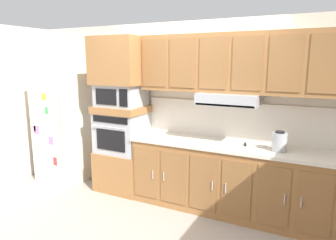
# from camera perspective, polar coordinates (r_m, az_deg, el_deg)

# --- Properties ---
(ground_plane) EXTENTS (9.60, 9.60, 0.00)m
(ground_plane) POSITION_cam_1_polar(r_m,az_deg,el_deg) (3.91, -2.38, -19.07)
(ground_plane) COLOR #9E9389
(back_kitchen_wall) EXTENTS (6.20, 0.12, 2.50)m
(back_kitchen_wall) POSITION_cam_1_polar(r_m,az_deg,el_deg) (4.45, 4.48, 1.77)
(back_kitchen_wall) COLOR beige
(back_kitchen_wall) RESTS_ON ground
(refrigerator) EXTENTS (0.76, 0.73, 1.76)m
(refrigerator) POSITION_cam_1_polar(r_m,az_deg,el_deg) (5.33, -18.77, -1.28)
(refrigerator) COLOR silver
(refrigerator) RESTS_ON ground
(oven_base_cabinet) EXTENTS (0.74, 0.62, 0.60)m
(oven_base_cabinet) POSITION_cam_1_polar(r_m,az_deg,el_deg) (4.84, -8.31, -9.18)
(oven_base_cabinet) COLOR #996638
(oven_base_cabinet) RESTS_ON ground
(built_in_oven) EXTENTS (0.70, 0.62, 0.60)m
(built_in_oven) POSITION_cam_1_polar(r_m,az_deg,el_deg) (4.67, -8.53, -2.25)
(built_in_oven) COLOR #A8AAAF
(built_in_oven) RESTS_ON oven_base_cabinet
(appliance_mid_shelf) EXTENTS (0.74, 0.62, 0.10)m
(appliance_mid_shelf) POSITION_cam_1_polar(r_m,az_deg,el_deg) (4.60, -8.63, 2.00)
(appliance_mid_shelf) COLOR #996638
(appliance_mid_shelf) RESTS_ON built_in_oven
(microwave) EXTENTS (0.64, 0.54, 0.32)m
(microwave) POSITION_cam_1_polar(r_m,az_deg,el_deg) (4.57, -8.73, 4.59)
(microwave) COLOR #A8AAAF
(microwave) RESTS_ON appliance_mid_shelf
(appliance_upper_cabinet) EXTENTS (0.74, 0.62, 0.68)m
(appliance_upper_cabinet) POSITION_cam_1_polar(r_m,az_deg,el_deg) (4.55, -8.89, 10.87)
(appliance_upper_cabinet) COLOR #996638
(appliance_upper_cabinet) RESTS_ON microwave
(lower_cabinet_run) EXTENTS (2.93, 0.63, 0.88)m
(lower_cabinet_run) POSITION_cam_1_polar(r_m,az_deg,el_deg) (4.08, 13.68, -11.21)
(lower_cabinet_run) COLOR #996638
(lower_cabinet_run) RESTS_ON ground
(countertop_slab) EXTENTS (2.97, 0.64, 0.04)m
(countertop_slab) POSITION_cam_1_polar(r_m,az_deg,el_deg) (3.93, 13.99, -4.97)
(countertop_slab) COLOR silver
(countertop_slab) RESTS_ON lower_cabinet_run
(backsplash_panel) EXTENTS (2.97, 0.02, 0.50)m
(backsplash_panel) POSITION_cam_1_polar(r_m,az_deg,el_deg) (4.15, 15.06, -0.37)
(backsplash_panel) COLOR silver
(backsplash_panel) RESTS_ON countertop_slab
(upper_cabinet_with_hood) EXTENTS (2.93, 0.48, 0.88)m
(upper_cabinet_with_hood) POSITION_cam_1_polar(r_m,az_deg,el_deg) (3.91, 14.88, 9.79)
(upper_cabinet_with_hood) COLOR #996638
(upper_cabinet_with_hood) RESTS_ON backsplash_panel
(screwdriver) EXTENTS (0.15, 0.14, 0.03)m
(screwdriver) POSITION_cam_1_polar(r_m,az_deg,el_deg) (3.95, 14.38, -4.42)
(screwdriver) COLOR black
(screwdriver) RESTS_ON countertop_slab
(electric_kettle) EXTENTS (0.17, 0.17, 0.24)m
(electric_kettle) POSITION_cam_1_polar(r_m,az_deg,el_deg) (3.79, 20.10, -3.84)
(electric_kettle) COLOR #A8AAAF
(electric_kettle) RESTS_ON countertop_slab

